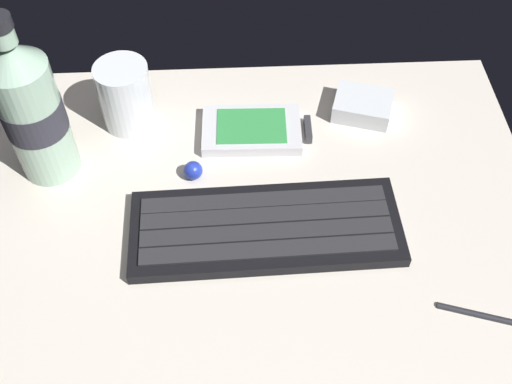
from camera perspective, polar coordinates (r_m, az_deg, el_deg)
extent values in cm
cube|color=beige|center=(69.71, 0.00, -2.04)|extent=(64.00, 48.00, 2.00)
cube|color=black|center=(66.50, 0.91, -3.36)|extent=(29.27, 11.73, 1.40)
cube|color=#28282B|center=(67.76, 0.69, -0.67)|extent=(26.72, 2.68, 0.30)
cube|color=#28282B|center=(66.45, 0.85, -2.17)|extent=(26.72, 2.68, 0.30)
cube|color=#28282B|center=(65.18, 1.00, -3.72)|extent=(26.72, 2.68, 0.30)
cube|color=#28282B|center=(63.96, 1.17, -5.34)|extent=(26.72, 2.68, 0.30)
cube|color=silver|center=(75.87, -0.03, 5.74)|extent=(12.19, 7.91, 1.40)
cube|color=green|center=(75.33, -0.03, 6.14)|extent=(8.55, 6.14, 0.10)
cube|color=#333338|center=(76.23, 4.81, 5.80)|extent=(0.90, 3.82, 1.12)
cylinder|color=silver|center=(76.63, -11.93, 8.69)|extent=(6.40, 6.40, 8.50)
cylinder|color=orange|center=(77.29, -11.81, 8.15)|extent=(5.50, 5.50, 6.12)
cylinder|color=#9EC1A8|center=(71.54, -19.66, 6.25)|extent=(6.60, 6.60, 15.00)
cone|color=#9EC1A8|center=(65.95, -21.75, 11.65)|extent=(6.60, 6.60, 2.80)
cylinder|color=#9EC1A8|center=(64.63, -22.36, 13.19)|extent=(2.51, 2.51, 1.80)
cylinder|color=#2D2D38|center=(71.05, -19.83, 6.68)|extent=(6.73, 6.73, 3.80)
cube|color=silver|center=(79.29, 9.80, 7.84)|extent=(8.34, 7.41, 2.40)
sphere|color=#2338B2|center=(71.33, -5.82, 1.99)|extent=(2.20, 2.20, 2.20)
cylinder|color=#26262B|center=(65.57, 20.50, -10.57)|extent=(9.26, 3.57, 0.70)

